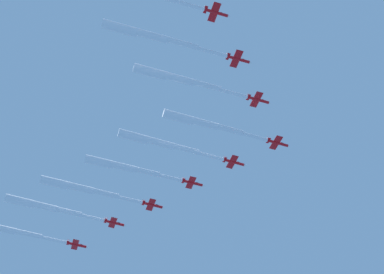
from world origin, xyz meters
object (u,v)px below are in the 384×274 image
Objects in this scene: jet_lead at (204,123)px; jet_port_mid at (123,167)px; jet_starboard_inner at (178,79)px; jet_starboard_mid at (151,36)px; jet_port_inner at (159,143)px; jet_port_outer at (80,188)px; jet_trail_port at (44,206)px; jet_tail_end at (2,229)px.

jet_lead is 1.03× the size of jet_port_mid.
jet_starboard_inner reaches higher than jet_starboard_mid.
jet_starboard_mid is at bearing -32.73° from jet_lead.
jet_port_inner is at bearing 173.49° from jet_starboard_mid.
jet_starboard_mid is 1.06× the size of jet_port_outer.
jet_starboard_inner is 1.04× the size of jet_trail_port.
jet_starboard_mid is (58.77, 9.16, -2.44)m from jet_port_mid.
jet_starboard_inner is 1.03× the size of jet_port_outer.
jet_trail_port is at bearing -126.19° from jet_port_inner.
jet_port_mid is 0.91× the size of jet_tail_end.
jet_port_inner is at bearing -123.57° from jet_lead.
jet_port_outer is 19.52m from jet_trail_port.
jet_starboard_inner is (28.65, 5.69, 0.27)m from jet_port_inner.
jet_starboard_inner reaches higher than jet_port_inner.
jet_lead is 60.30m from jet_port_outer.
jet_port_inner is 1.02× the size of jet_trail_port.
jet_port_outer is (-69.68, -26.80, 1.08)m from jet_starboard_mid.
jet_starboard_inner is at bearing 11.23° from jet_port_inner.
jet_port_mid is at bearing 58.26° from jet_port_outer.
jet_starboard_inner is (17.32, -11.38, 2.42)m from jet_lead.
jet_port_outer is at bearing 56.04° from jet_tail_end.
jet_starboard_inner is at bearing 25.91° from jet_port_mid.
jet_port_inner is 39.84m from jet_port_outer.
jet_port_mid is at bearing -171.14° from jet_starboard_mid.
jet_lead is 79.81m from jet_trail_port.
jet_tail_end is (-11.58, -18.30, -2.19)m from jet_trail_port.
jet_starboard_inner is at bearing 35.83° from jet_port_outer.
jet_starboard_inner is at bearing 40.07° from jet_trail_port.
jet_lead is 101.42m from jet_tail_end.
jet_port_mid is 0.90× the size of jet_starboard_mid.
jet_port_mid reaches higher than jet_lead.
jet_tail_end is (-92.66, -60.92, -0.03)m from jet_starboard_mid.
jet_starboard_mid is at bearing 21.04° from jet_port_outer.
jet_tail_end is at bearing -122.34° from jet_trail_port.
jet_tail_end is at bearing -123.96° from jet_port_outer.
jet_trail_port is at bearing -139.93° from jet_starboard_inner.
jet_starboard_mid is (34.72, -22.32, -0.09)m from jet_lead.
jet_starboard_inner is 104.09m from jet_tail_end.
jet_tail_end is (-46.61, -66.17, -2.26)m from jet_port_inner.
jet_port_mid is 20.79m from jet_port_outer.
jet_starboard_inner reaches higher than jet_tail_end.
jet_lead is 41.28m from jet_starboard_mid.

